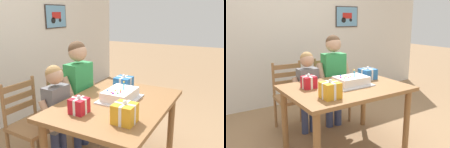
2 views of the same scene
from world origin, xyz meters
The scene contains 11 objects.
ground_plane centered at (0.00, 0.00, 0.00)m, with size 20.00×20.00×0.00m, color #997551.
back_wall centered at (0.00, 1.89, 1.30)m, with size 6.40×0.11×2.60m.
dining_table centered at (0.00, 0.00, 0.66)m, with size 1.33×0.95×0.76m.
birthday_cake centered at (0.08, 0.00, 0.81)m, with size 0.44×0.34×0.19m.
gift_box_red_large centered at (0.42, 0.13, 0.82)m, with size 0.19×0.18×0.16m.
gift_box_beside_cake centered at (-0.35, -0.25, 0.84)m, with size 0.17×0.18×0.19m.
gift_box_corner_small centered at (-0.37, 0.17, 0.83)m, with size 0.15×0.14×0.17m.
chair_left centered at (-0.31, 0.84, 0.47)m, with size 0.44×0.44×0.92m.
chair_right centered at (0.32, 0.84, 0.47)m, with size 0.45×0.45×0.92m.
child_older centered at (0.21, 0.60, 0.78)m, with size 0.48×0.28×1.29m.
child_younger centered at (-0.18, 0.60, 0.66)m, with size 0.40×0.23×1.09m.
Camera 2 is at (-1.51, -2.16, 1.51)m, focal length 39.24 mm.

